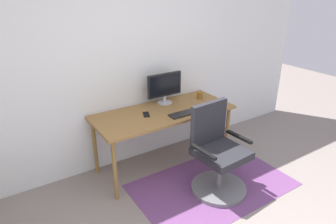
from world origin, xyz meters
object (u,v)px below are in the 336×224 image
at_px(coffee_cup, 200,95).
at_px(cell_phone, 146,114).
at_px(office_chair, 217,159).
at_px(keyboard, 187,113).
at_px(computer_mouse, 207,108).
at_px(desk, 164,116).
at_px(monitor, 165,86).

relative_size(coffee_cup, cell_phone, 0.66).
bearing_deg(office_chair, coffee_cup, 61.20).
bearing_deg(office_chair, cell_phone, 118.58).
relative_size(keyboard, cell_phone, 3.07).
bearing_deg(keyboard, computer_mouse, -4.02).
distance_m(desk, keyboard, 0.28).
distance_m(keyboard, computer_mouse, 0.28).
height_order(monitor, office_chair, monitor).
xyz_separation_m(desk, computer_mouse, (0.46, -0.23, 0.08)).
height_order(monitor, computer_mouse, monitor).
relative_size(monitor, keyboard, 1.07).
height_order(desk, computer_mouse, computer_mouse).
bearing_deg(cell_phone, keyboard, -6.38).
height_order(desk, monitor, monitor).
distance_m(monitor, keyboard, 0.46).
xyz_separation_m(keyboard, coffee_cup, (0.42, 0.30, 0.04)).
relative_size(monitor, office_chair, 0.47).
height_order(coffee_cup, cell_phone, coffee_cup).
bearing_deg(office_chair, keyboard, 91.91).
bearing_deg(monitor, cell_phone, -151.94).
distance_m(desk, monitor, 0.38).
relative_size(desk, monitor, 3.60).
distance_m(monitor, office_chair, 1.08).
bearing_deg(cell_phone, desk, 19.40).
bearing_deg(monitor, desk, -124.81).
distance_m(monitor, cell_phone, 0.47).
bearing_deg(coffee_cup, desk, -171.52).
bearing_deg(computer_mouse, desk, 153.59).
relative_size(monitor, coffee_cup, 4.95).
xyz_separation_m(monitor, coffee_cup, (0.46, -0.12, -0.17)).
height_order(desk, coffee_cup, coffee_cup).
distance_m(computer_mouse, office_chair, 0.65).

